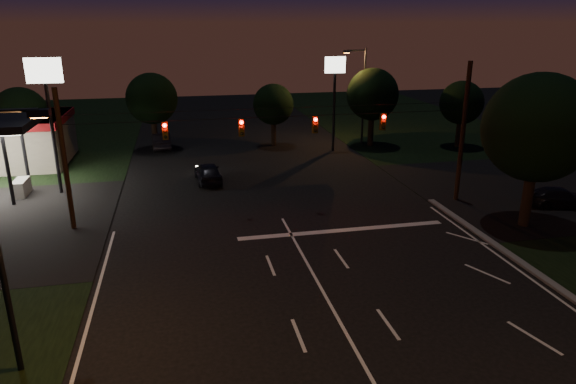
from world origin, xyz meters
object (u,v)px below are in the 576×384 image
object	(u,v)px
car_oncoming_b	(161,140)
car_cross	(561,198)
car_oncoming_a	(208,172)
tree_right_near	(536,129)
utility_pole_right	(456,200)

from	to	relation	value
car_oncoming_b	car_cross	xyz separation A→B (m)	(25.27, -21.99, -0.12)
car_oncoming_b	car_oncoming_a	bearing A→B (deg)	102.35
tree_right_near	car_oncoming_b	bearing A→B (deg)	131.00
car_oncoming_a	utility_pole_right	bearing A→B (deg)	150.86
utility_pole_right	car_oncoming_a	world-z (taller)	utility_pole_right
utility_pole_right	car_cross	xyz separation A→B (m)	(5.79, -2.65, 0.62)
car_oncoming_b	car_cross	distance (m)	33.50
car_cross	tree_right_near	bearing A→B (deg)	132.69
car_oncoming_b	car_cross	bearing A→B (deg)	134.35
car_oncoming_a	car_oncoming_b	world-z (taller)	car_oncoming_b
car_oncoming_a	car_oncoming_b	bearing A→B (deg)	-76.94
utility_pole_right	car_cross	size ratio (longest dim) A/B	2.10
tree_right_near	car_oncoming_a	xyz separation A→B (m)	(-17.39, 12.31, -4.94)
car_cross	car_oncoming_b	bearing A→B (deg)	64.52
utility_pole_right	car_oncoming_b	world-z (taller)	utility_pole_right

